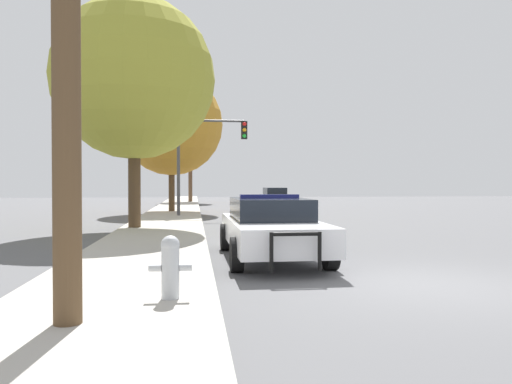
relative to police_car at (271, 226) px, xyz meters
name	(u,v)px	position (x,y,z in m)	size (l,w,h in m)	color
ground_plane	(429,285)	(2.20, -3.26, -0.74)	(110.00, 110.00, 0.00)	#565659
sidewalk_left	(120,289)	(-2.90, -3.26, -0.68)	(3.00, 110.00, 0.13)	#ADA89E
police_car	(271,226)	(0.00, 0.00, 0.00)	(2.13, 5.27, 1.46)	white
fire_hydrant	(170,265)	(-2.06, -4.30, -0.15)	(0.59, 0.26, 0.87)	#B7BCC1
traffic_light	(207,146)	(-1.10, 13.81, 2.84)	(3.52, 0.35, 4.88)	#424247
car_background_oncoming	(275,196)	(4.31, 25.82, 0.01)	(1.94, 4.60, 1.40)	slate
tree_sidewalk_far	(190,141)	(-2.07, 33.11, 4.74)	(4.53, 4.53, 7.64)	brown
tree_sidewalk_mid	(171,124)	(-3.02, 17.83, 4.38)	(5.88, 5.88, 7.94)	#4C3823
tree_sidewalk_near	(134,79)	(-3.89, 7.24, 4.76)	(5.85, 5.85, 8.31)	#4C3823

